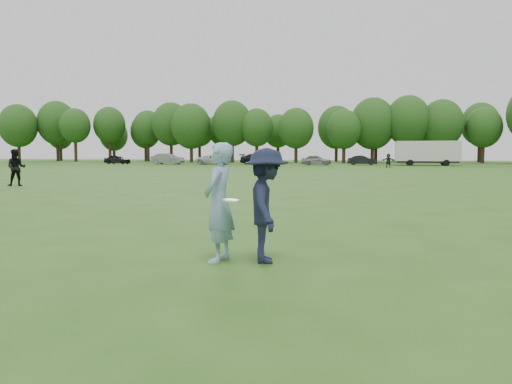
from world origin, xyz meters
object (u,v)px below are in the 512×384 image
Objects in this scene: car_e at (316,160)px; car_f at (362,160)px; car_b at (168,159)px; cargo_trailer at (427,152)px; car_a at (117,159)px; defender at (266,205)px; car_d at (259,159)px; player_far_a at (16,168)px; car_c at (214,160)px; thrower at (219,203)px; player_far_d at (388,161)px.

car_e is 6.28m from car_f.
car_b is 0.53× the size of cargo_trailer.
car_a is 0.82× the size of car_b.
defender is at bearing -174.19° from car_e.
car_a is 8.30m from car_b.
car_f is (14.37, 0.17, -0.11)m from car_d.
player_far_a is 0.22× the size of cargo_trailer.
car_c reaches higher than car_a.
thrower is at bearing -149.39° from car_b.
player_far_a is (-16.75, 14.99, 0.03)m from defender.
car_c reaches higher than car_f.
defender reaches higher than car_b.
defender is (0.78, 0.14, -0.04)m from thrower.
player_far_d is 0.40× the size of car_e.
car_a is (-34.07, 59.55, -0.34)m from thrower.
player_far_d is at bearing 30.90° from player_far_a.
defender reaches higher than car_c.
car_d is (-12.92, 60.89, -0.24)m from thrower.
player_far_d is (20.42, 34.89, -0.18)m from player_far_a.
cargo_trailer is at bearing -93.73° from car_f.
player_far_a is 47.97m from car_a.
thrower reaches higher than car_c.
car_e is at bearing 46.81° from player_far_a.
thrower is 68.61m from car_a.
car_f is (17.41, 45.93, -0.34)m from player_far_a.
car_b is at bearing 173.83° from player_far_d.
player_far_a is at bearing -178.40° from car_d.
car_f is (20.36, 2.13, -0.01)m from car_c.
car_e is at bearing -81.62° from car_b.
defender reaches higher than car_d.
thrower is at bearing -159.98° from car_c.
player_far_d is 0.34× the size of car_b.
car_f is at bearing 176.09° from cargo_trailer.
defender is at bearing -84.16° from player_far_d.
car_e is (14.31, 0.43, 0.02)m from car_c.
defender is 50.02m from player_far_d.
car_e is at bearing 144.14° from player_far_d.
car_c is at bearing 169.18° from player_far_d.
player_far_d reaches higher than car_d.
thrower is 0.42× the size of car_b.
cargo_trailer is at bearing 73.38° from player_far_d.
car_d is at bearing 179.01° from cargo_trailer.
car_c is 0.53× the size of cargo_trailer.
player_far_a is 0.41× the size of car_c.
car_a is at bearing 90.25° from car_e.
thrower is at bearing -99.12° from cargo_trailer.
player_far_a is 1.22× the size of player_far_d.
car_e reaches higher than car_a.
car_d is at bearing -1.78° from defender.
car_b reaches higher than car_a.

